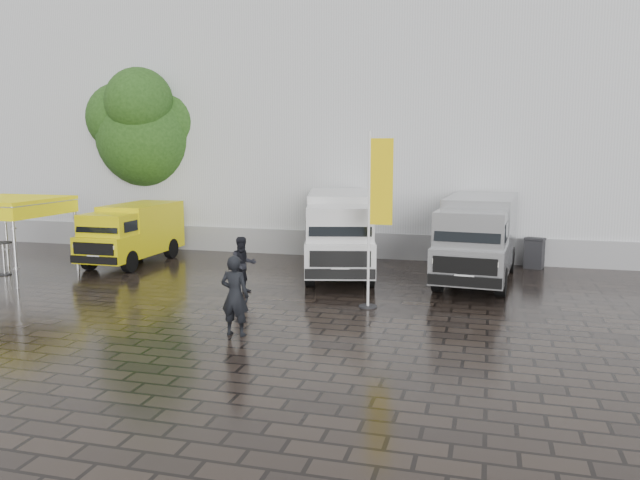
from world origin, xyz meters
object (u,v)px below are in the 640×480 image
object	(u,v)px
wheelie_bin	(534,253)
person_front	(235,296)
flagpole	(376,211)
van_white	(340,234)
van_silver	(478,240)
cocktail_table	(4,258)
van_yellow	(132,235)
canopy_tent	(6,203)
person_tent	(243,265)

from	to	relation	value
wheelie_bin	person_front	distance (m)	12.64
flagpole	van_white	bearing A→B (deg)	115.08
van_silver	cocktail_table	distance (m)	15.92
van_yellow	cocktail_table	xyz separation A→B (m)	(-3.09, -3.02, -0.53)
canopy_tent	van_yellow	bearing A→B (deg)	50.72
van_silver	canopy_tent	distance (m)	15.55
van_silver	flagpole	size ratio (longest dim) A/B	1.32
van_white	cocktail_table	xyz separation A→B (m)	(-10.98, -3.24, -0.81)
van_yellow	cocktail_table	bearing A→B (deg)	-135.54
person_tent	van_silver	bearing A→B (deg)	-11.54
flagpole	person_tent	size ratio (longest dim) A/B	2.82
van_white	person_front	distance (m)	7.64
canopy_tent	person_tent	bearing A→B (deg)	-0.41
van_white	flagpole	size ratio (longest dim) A/B	1.34
cocktail_table	person_front	world-z (taller)	person_front
cocktail_table	person_tent	xyz separation A→B (m)	(8.85, -0.27, 0.27)
van_yellow	van_silver	size ratio (longest dim) A/B	0.76
canopy_tent	flagpole	xyz separation A→B (m)	(12.53, -0.82, 0.15)
van_yellow	person_front	xyz separation A→B (m)	(7.23, -7.38, -0.15)
van_silver	wheelie_bin	world-z (taller)	van_silver
van_white	cocktail_table	size ratio (longest dim) A/B	5.62
person_tent	canopy_tent	bearing A→B (deg)	140.48
canopy_tent	person_tent	world-z (taller)	canopy_tent
canopy_tent	flagpole	size ratio (longest dim) A/B	0.67
wheelie_bin	person_front	world-z (taller)	person_front
cocktail_table	van_silver	bearing A→B (deg)	11.75
canopy_tent	person_tent	size ratio (longest dim) A/B	1.88
person_front	person_tent	size ratio (longest dim) A/B	1.12
van_white	person_tent	distance (m)	4.14
cocktail_table	person_front	distance (m)	11.21
van_yellow	van_white	size ratio (longest dim) A/B	0.74
van_silver	van_yellow	bearing A→B (deg)	-173.96
cocktail_table	flagpole	bearing A→B (deg)	-4.53
flagpole	person_tent	distance (m)	4.56
wheelie_bin	cocktail_table	bearing A→B (deg)	-146.55
cocktail_table	person_front	bearing A→B (deg)	-22.89
wheelie_bin	flagpole	bearing A→B (deg)	-108.34
van_white	cocktail_table	bearing A→B (deg)	-177.32
van_silver	flagpole	bearing A→B (deg)	-116.25
person_front	van_yellow	bearing A→B (deg)	-42.36
canopy_tent	cocktail_table	bearing A→B (deg)	154.95
canopy_tent	flagpole	bearing A→B (deg)	-3.74
flagpole	wheelie_bin	world-z (taller)	flagpole
van_white	wheelie_bin	xyz separation A→B (m)	(6.54, 2.78, -0.82)
cocktail_table	person_front	size ratio (longest dim) A/B	0.60
canopy_tent	wheelie_bin	size ratio (longest dim) A/B	2.86
van_yellow	van_white	distance (m)	7.90
wheelie_bin	person_front	bearing A→B (deg)	-110.28
van_yellow	person_front	world-z (taller)	van_yellow
person_front	canopy_tent	bearing A→B (deg)	-19.59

